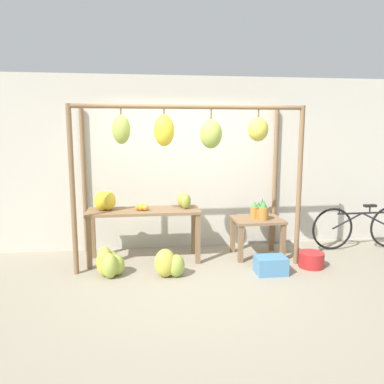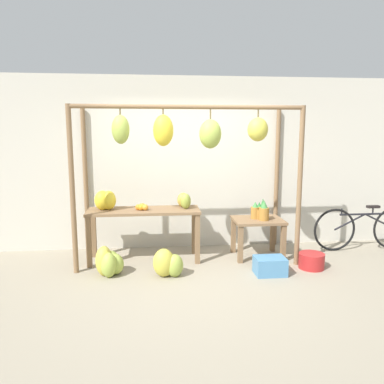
{
  "view_description": "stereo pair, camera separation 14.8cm",
  "coord_description": "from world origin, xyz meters",
  "px_view_note": "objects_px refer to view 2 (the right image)",
  "views": [
    {
      "loc": [
        -0.63,
        -4.51,
        1.91
      ],
      "look_at": [
        0.08,
        0.94,
        1.03
      ],
      "focal_mm": 35.0,
      "sensor_mm": 36.0,
      "label": 1
    },
    {
      "loc": [
        -0.49,
        -4.53,
        1.91
      ],
      "look_at": [
        0.08,
        0.94,
        1.03
      ],
      "focal_mm": 35.0,
      "sensor_mm": 36.0,
      "label": 2
    }
  ],
  "objects_px": {
    "banana_pile_ground_left": "(108,262)",
    "banana_pile_ground_right": "(168,264)",
    "fruit_crate_white": "(270,266)",
    "papaya_pile": "(184,200)",
    "orange_pile": "(141,207)",
    "parked_bicycle": "(364,228)",
    "banana_pile_on_table": "(104,200)",
    "pineapple_cluster": "(260,211)",
    "blue_bucket": "(312,261)"
  },
  "relations": [
    {
      "from": "blue_bucket",
      "to": "papaya_pile",
      "type": "bearing_deg",
      "value": 159.87
    },
    {
      "from": "pineapple_cluster",
      "to": "fruit_crate_white",
      "type": "height_order",
      "value": "pineapple_cluster"
    },
    {
      "from": "banana_pile_on_table",
      "to": "parked_bicycle",
      "type": "distance_m",
      "value": 4.17
    },
    {
      "from": "fruit_crate_white",
      "to": "papaya_pile",
      "type": "height_order",
      "value": "papaya_pile"
    },
    {
      "from": "pineapple_cluster",
      "to": "parked_bicycle",
      "type": "relative_size",
      "value": 0.19
    },
    {
      "from": "banana_pile_ground_right",
      "to": "fruit_crate_white",
      "type": "height_order",
      "value": "banana_pile_ground_right"
    },
    {
      "from": "fruit_crate_white",
      "to": "papaya_pile",
      "type": "distance_m",
      "value": 1.57
    },
    {
      "from": "banana_pile_on_table",
      "to": "banana_pile_ground_right",
      "type": "relative_size",
      "value": 0.84
    },
    {
      "from": "blue_bucket",
      "to": "banana_pile_ground_left",
      "type": "bearing_deg",
      "value": 179.36
    },
    {
      "from": "blue_bucket",
      "to": "fruit_crate_white",
      "type": "bearing_deg",
      "value": -165.76
    },
    {
      "from": "pineapple_cluster",
      "to": "blue_bucket",
      "type": "relative_size",
      "value": 0.9
    },
    {
      "from": "orange_pile",
      "to": "banana_pile_ground_left",
      "type": "relative_size",
      "value": 0.41
    },
    {
      "from": "pineapple_cluster",
      "to": "fruit_crate_white",
      "type": "relative_size",
      "value": 0.78
    },
    {
      "from": "banana_pile_on_table",
      "to": "pineapple_cluster",
      "type": "bearing_deg",
      "value": -1.89
    },
    {
      "from": "orange_pile",
      "to": "blue_bucket",
      "type": "relative_size",
      "value": 0.53
    },
    {
      "from": "fruit_crate_white",
      "to": "blue_bucket",
      "type": "bearing_deg",
      "value": 14.24
    },
    {
      "from": "orange_pile",
      "to": "fruit_crate_white",
      "type": "relative_size",
      "value": 0.46
    },
    {
      "from": "orange_pile",
      "to": "banana_pile_ground_left",
      "type": "distance_m",
      "value": 0.94
    },
    {
      "from": "orange_pile",
      "to": "banana_pile_on_table",
      "type": "bearing_deg",
      "value": 171.47
    },
    {
      "from": "banana_pile_ground_left",
      "to": "papaya_pile",
      "type": "height_order",
      "value": "papaya_pile"
    },
    {
      "from": "banana_pile_ground_right",
      "to": "fruit_crate_white",
      "type": "distance_m",
      "value": 1.39
    },
    {
      "from": "pineapple_cluster",
      "to": "papaya_pile",
      "type": "height_order",
      "value": "papaya_pile"
    },
    {
      "from": "banana_pile_ground_right",
      "to": "orange_pile",
      "type": "bearing_deg",
      "value": 118.17
    },
    {
      "from": "fruit_crate_white",
      "to": "banana_pile_ground_right",
      "type": "bearing_deg",
      "value": 177.33
    },
    {
      "from": "banana_pile_ground_left",
      "to": "parked_bicycle",
      "type": "distance_m",
      "value": 4.1
    },
    {
      "from": "pineapple_cluster",
      "to": "banana_pile_ground_right",
      "type": "bearing_deg",
      "value": -155.2
    },
    {
      "from": "orange_pile",
      "to": "banana_pile_ground_right",
      "type": "xyz_separation_m",
      "value": [
        0.35,
        -0.66,
        -0.65
      ]
    },
    {
      "from": "banana_pile_ground_right",
      "to": "banana_pile_on_table",
      "type": "bearing_deg",
      "value": 140.34
    },
    {
      "from": "fruit_crate_white",
      "to": "parked_bicycle",
      "type": "relative_size",
      "value": 0.24
    },
    {
      "from": "banana_pile_ground_left",
      "to": "fruit_crate_white",
      "type": "xyz_separation_m",
      "value": [
        2.18,
        -0.2,
        -0.06
      ]
    },
    {
      "from": "blue_bucket",
      "to": "parked_bicycle",
      "type": "relative_size",
      "value": 0.21
    },
    {
      "from": "orange_pile",
      "to": "fruit_crate_white",
      "type": "height_order",
      "value": "orange_pile"
    },
    {
      "from": "orange_pile",
      "to": "papaya_pile",
      "type": "relative_size",
      "value": 0.61
    },
    {
      "from": "banana_pile_on_table",
      "to": "fruit_crate_white",
      "type": "distance_m",
      "value": 2.55
    },
    {
      "from": "orange_pile",
      "to": "pineapple_cluster",
      "type": "relative_size",
      "value": 0.59
    },
    {
      "from": "banana_pile_ground_left",
      "to": "papaya_pile",
      "type": "xyz_separation_m",
      "value": [
        1.08,
        0.61,
        0.72
      ]
    },
    {
      "from": "pineapple_cluster",
      "to": "papaya_pile",
      "type": "xyz_separation_m",
      "value": [
        -1.15,
        0.08,
        0.18
      ]
    },
    {
      "from": "banana_pile_on_table",
      "to": "pineapple_cluster",
      "type": "distance_m",
      "value": 2.34
    },
    {
      "from": "banana_pile_ground_left",
      "to": "banana_pile_ground_right",
      "type": "distance_m",
      "value": 0.81
    },
    {
      "from": "parked_bicycle",
      "to": "pineapple_cluster",
      "type": "bearing_deg",
      "value": -174.74
    },
    {
      "from": "pineapple_cluster",
      "to": "parked_bicycle",
      "type": "height_order",
      "value": "pineapple_cluster"
    },
    {
      "from": "parked_bicycle",
      "to": "papaya_pile",
      "type": "relative_size",
      "value": 5.49
    },
    {
      "from": "parked_bicycle",
      "to": "blue_bucket",
      "type": "bearing_deg",
      "value": -148.75
    },
    {
      "from": "blue_bucket",
      "to": "banana_pile_on_table",
      "type": "bearing_deg",
      "value": 167.76
    },
    {
      "from": "orange_pile",
      "to": "banana_pile_ground_left",
      "type": "height_order",
      "value": "orange_pile"
    },
    {
      "from": "fruit_crate_white",
      "to": "banana_pile_ground_left",
      "type": "bearing_deg",
      "value": 174.79
    },
    {
      "from": "banana_pile_ground_right",
      "to": "blue_bucket",
      "type": "height_order",
      "value": "banana_pile_ground_right"
    },
    {
      "from": "orange_pile",
      "to": "pineapple_cluster",
      "type": "height_order",
      "value": "pineapple_cluster"
    },
    {
      "from": "banana_pile_on_table",
      "to": "papaya_pile",
      "type": "xyz_separation_m",
      "value": [
        1.18,
        0.01,
        -0.03
      ]
    },
    {
      "from": "orange_pile",
      "to": "parked_bicycle",
      "type": "height_order",
      "value": "orange_pile"
    }
  ]
}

